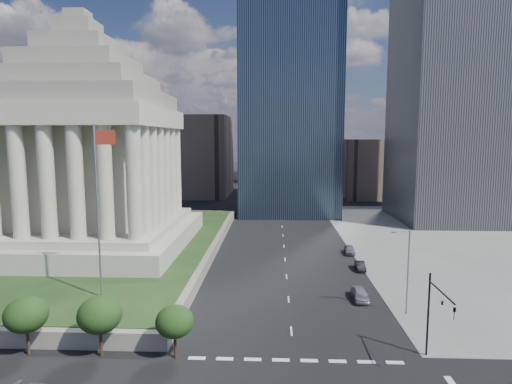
# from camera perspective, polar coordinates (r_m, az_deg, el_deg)

# --- Properties ---
(ground) EXTENTS (500.00, 500.00, 0.00)m
(ground) POSITION_cam_1_polar(r_m,az_deg,el_deg) (124.86, 3.30, -2.20)
(ground) COLOR black
(ground) RESTS_ON ground
(plaza_terrace) EXTENTS (66.00, 70.00, 1.80)m
(plaza_terrace) POSITION_cam_1_polar(r_m,az_deg,el_deg) (87.12, -27.47, -6.52)
(plaza_terrace) COLOR #6C675D
(plaza_terrace) RESTS_ON ground
(plaza_lawn) EXTENTS (64.00, 68.00, 0.10)m
(plaza_lawn) POSITION_cam_1_polar(r_m,az_deg,el_deg) (86.91, -27.50, -5.91)
(plaza_lawn) COLOR #1F3214
(plaza_lawn) RESTS_ON plaza_terrace
(war_memorial) EXTENTS (34.00, 34.00, 39.00)m
(war_memorial) POSITION_cam_1_polar(r_m,az_deg,el_deg) (78.10, -22.01, 7.46)
(war_memorial) COLOR #A29D88
(war_memorial) RESTS_ON plaza_lawn
(flagpole) EXTENTS (2.52, 0.24, 20.00)m
(flagpole) POSITION_cam_1_polar(r_m,az_deg,el_deg) (51.72, -20.24, -1.26)
(flagpole) COLOR slate
(flagpole) RESTS_ON plaza_lawn
(midrise_glass) EXTENTS (26.00, 26.00, 60.00)m
(midrise_glass) POSITION_cam_1_polar(r_m,az_deg,el_deg) (118.65, 4.43, 11.84)
(midrise_glass) COLOR black
(midrise_glass) RESTS_ON ground
(highrise_ne) EXTENTS (26.00, 28.00, 100.00)m
(highrise_ne) POSITION_cam_1_polar(r_m,az_deg,el_deg) (120.47, 25.50, 20.77)
(highrise_ne) COLOR black
(highrise_ne) RESTS_ON ground
(building_filler_ne) EXTENTS (20.00, 30.00, 20.00)m
(building_filler_ne) POSITION_cam_1_polar(r_m,az_deg,el_deg) (157.23, 14.93, 3.17)
(building_filler_ne) COLOR brown
(building_filler_ne) RESTS_ON ground
(building_filler_nw) EXTENTS (24.00, 30.00, 28.00)m
(building_filler_nw) POSITION_cam_1_polar(r_m,az_deg,el_deg) (155.87, -7.96, 4.78)
(building_filler_nw) COLOR brown
(building_filler_nw) RESTS_ON ground
(traffic_signal_ne) EXTENTS (0.30, 5.74, 8.00)m
(traffic_signal_ne) POSITION_cam_1_polar(r_m,az_deg,el_deg) (42.35, 22.89, -14.22)
(traffic_signal_ne) COLOR black
(traffic_signal_ne) RESTS_ON ground
(street_lamp_north) EXTENTS (2.13, 0.22, 10.00)m
(street_lamp_north) POSITION_cam_1_polar(r_m,az_deg,el_deg) (52.61, 19.45, -9.40)
(street_lamp_north) COLOR slate
(street_lamp_north) RESTS_ON ground
(parked_sedan_near) EXTENTS (1.90, 4.61, 1.56)m
(parked_sedan_near) POSITION_cam_1_polar(r_m,az_deg,el_deg) (56.97, 13.69, -13.08)
(parked_sedan_near) COLOR gray
(parked_sedan_near) RESTS_ON ground
(parked_sedan_mid) EXTENTS (1.50, 3.93, 1.28)m
(parked_sedan_mid) POSITION_cam_1_polar(r_m,az_deg,el_deg) (69.14, 13.72, -9.56)
(parked_sedan_mid) COLOR black
(parked_sedan_mid) RESTS_ON ground
(parked_sedan_far) EXTENTS (2.13, 4.49, 1.48)m
(parked_sedan_far) POSITION_cam_1_polar(r_m,az_deg,el_deg) (78.03, 12.37, -7.52)
(parked_sedan_far) COLOR slate
(parked_sedan_far) RESTS_ON ground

